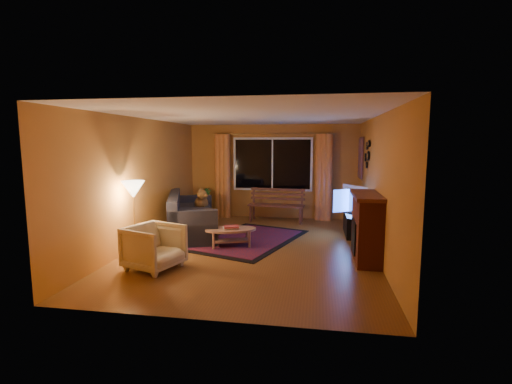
% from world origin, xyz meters
% --- Properties ---
extents(floor, '(4.50, 6.00, 0.02)m').
position_xyz_m(floor, '(0.00, 0.00, -0.01)').
color(floor, brown).
rests_on(floor, ground).
extents(ceiling, '(4.50, 6.00, 0.02)m').
position_xyz_m(ceiling, '(0.00, 0.00, 2.51)').
color(ceiling, white).
rests_on(ceiling, ground).
extents(wall_back, '(4.50, 0.02, 2.50)m').
position_xyz_m(wall_back, '(0.00, 3.01, 1.25)').
color(wall_back, '#C27D33').
rests_on(wall_back, ground).
extents(wall_left, '(0.02, 6.00, 2.50)m').
position_xyz_m(wall_left, '(-2.26, 0.00, 1.25)').
color(wall_left, '#C27D33').
rests_on(wall_left, ground).
extents(wall_right, '(0.02, 6.00, 2.50)m').
position_xyz_m(wall_right, '(2.26, 0.00, 1.25)').
color(wall_right, '#C27D33').
rests_on(wall_right, ground).
extents(window, '(2.00, 0.02, 1.30)m').
position_xyz_m(window, '(0.00, 2.94, 1.45)').
color(window, black).
rests_on(window, wall_back).
extents(curtain_rod, '(3.20, 0.03, 0.03)m').
position_xyz_m(curtain_rod, '(0.00, 2.90, 2.25)').
color(curtain_rod, '#BF8C3F').
rests_on(curtain_rod, wall_back).
extents(curtain_left, '(0.36, 0.36, 2.24)m').
position_xyz_m(curtain_left, '(-1.35, 2.88, 1.12)').
color(curtain_left, orange).
rests_on(curtain_left, ground).
extents(curtain_right, '(0.36, 0.36, 2.24)m').
position_xyz_m(curtain_right, '(1.35, 2.88, 1.12)').
color(curtain_right, orange).
rests_on(curtain_right, ground).
extents(bench, '(1.45, 0.54, 0.43)m').
position_xyz_m(bench, '(0.16, 2.45, 0.21)').
color(bench, '#50261B').
rests_on(bench, ground).
extents(potted_plant, '(0.57, 0.57, 0.80)m').
position_xyz_m(potted_plant, '(-1.83, 2.62, 0.40)').
color(potted_plant, '#235B1E').
rests_on(potted_plant, ground).
extents(sofa, '(1.67, 2.44, 0.91)m').
position_xyz_m(sofa, '(-1.51, 0.81, 0.45)').
color(sofa, '#22222C').
rests_on(sofa, ground).
extents(dog, '(0.41, 0.47, 0.43)m').
position_xyz_m(dog, '(-1.46, 1.32, 0.66)').
color(dog, brown).
rests_on(dog, sofa).
extents(armchair, '(0.93, 0.96, 0.79)m').
position_xyz_m(armchair, '(-1.36, -1.44, 0.39)').
color(armchair, beige).
rests_on(armchair, ground).
extents(floor_lamp, '(0.23, 0.23, 1.34)m').
position_xyz_m(floor_lamp, '(-2.00, -0.85, 0.67)').
color(floor_lamp, '#BF8C3F').
rests_on(floor_lamp, ground).
extents(rug, '(2.44, 3.05, 0.02)m').
position_xyz_m(rug, '(-0.19, 0.55, 0.01)').
color(rug, maroon).
rests_on(rug, ground).
extents(coffee_table, '(1.26, 1.26, 0.36)m').
position_xyz_m(coffee_table, '(-0.45, 0.00, 0.18)').
color(coffee_table, '#AA755B').
rests_on(coffee_table, ground).
extents(tv_console, '(0.37, 1.11, 0.46)m').
position_xyz_m(tv_console, '(2.00, 1.40, 0.23)').
color(tv_console, black).
rests_on(tv_console, ground).
extents(television, '(0.70, 0.97, 0.61)m').
position_xyz_m(television, '(2.00, 1.40, 0.77)').
color(television, black).
rests_on(television, tv_console).
extents(fireplace, '(0.40, 1.20, 1.10)m').
position_xyz_m(fireplace, '(2.05, -0.40, 0.55)').
color(fireplace, maroon).
rests_on(fireplace, ground).
extents(mirror_cluster, '(0.06, 0.60, 0.56)m').
position_xyz_m(mirror_cluster, '(2.21, 1.30, 1.80)').
color(mirror_cluster, black).
rests_on(mirror_cluster, wall_right).
extents(painting, '(0.04, 0.76, 0.96)m').
position_xyz_m(painting, '(2.22, 2.45, 1.65)').
color(painting, '#D65113').
rests_on(painting, wall_right).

